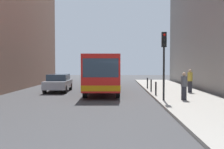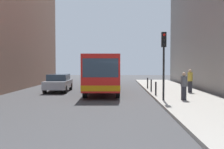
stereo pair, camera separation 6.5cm
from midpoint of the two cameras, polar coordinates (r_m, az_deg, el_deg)
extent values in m
plane|color=#424244|center=(18.77, -1.12, -4.99)|extent=(80.00, 80.00, 0.00)
cube|color=#ADA89E|center=(19.30, 15.17, -4.65)|extent=(4.40, 40.00, 0.15)
cube|color=red|center=(22.92, -1.77, 0.70)|extent=(2.80, 11.06, 2.50)
cube|color=orange|center=(22.97, -1.77, -1.67)|extent=(2.82, 11.08, 0.36)
cube|color=#2D3D4C|center=(17.44, -2.29, 1.38)|extent=(2.26, 0.12, 1.20)
cube|color=#2D3D4C|center=(23.41, -1.74, 1.58)|extent=(2.77, 9.47, 1.00)
cylinder|color=black|center=(19.10, 1.29, -3.36)|extent=(0.31, 1.01, 1.00)
cylinder|color=black|center=(19.18, -5.48, -3.35)|extent=(0.31, 1.01, 1.00)
cylinder|color=black|center=(26.87, 0.88, -1.75)|extent=(0.31, 1.01, 1.00)
cylinder|color=black|center=(26.93, -3.94, -1.75)|extent=(0.31, 1.01, 1.00)
cube|color=#A5A8AD|center=(23.81, -10.88, -1.96)|extent=(1.94, 4.46, 0.64)
cube|color=#2D3D4C|center=(23.92, -10.83, -0.55)|extent=(1.68, 2.51, 0.52)
cylinder|color=black|center=(22.22, -9.50, -3.07)|extent=(0.24, 0.65, 0.64)
cylinder|color=black|center=(22.54, -13.63, -3.03)|extent=(0.24, 0.65, 0.64)
cylinder|color=black|center=(25.18, -8.42, -2.45)|extent=(0.24, 0.65, 0.64)
cylinder|color=black|center=(25.46, -12.08, -2.43)|extent=(0.24, 0.65, 0.64)
cube|color=#A5A8AD|center=(34.92, -0.71, -0.62)|extent=(2.12, 4.52, 0.64)
cube|color=#2D3D4C|center=(35.04, -0.72, 0.34)|extent=(1.78, 2.57, 0.52)
cylinder|color=black|center=(33.48, 0.79, -1.28)|extent=(0.27, 0.65, 0.64)
cylinder|color=black|center=(33.42, -2.02, -1.29)|extent=(0.27, 0.65, 0.64)
cylinder|color=black|center=(36.47, 0.49, -1.00)|extent=(0.27, 0.65, 0.64)
cylinder|color=black|center=(36.41, -2.09, -1.01)|extent=(0.27, 0.65, 0.64)
cylinder|color=black|center=(16.92, 10.68, 0.13)|extent=(0.12, 0.12, 3.20)
cube|color=black|center=(16.97, 10.73, 7.07)|extent=(0.28, 0.24, 0.90)
sphere|color=red|center=(16.87, 10.81, 8.05)|extent=(0.16, 0.16, 0.16)
sphere|color=black|center=(16.84, 10.80, 7.10)|extent=(0.16, 0.16, 0.16)
sphere|color=black|center=(16.82, 10.79, 6.15)|extent=(0.16, 0.16, 0.16)
cylinder|color=black|center=(19.64, 9.10, -2.86)|extent=(0.11, 0.11, 0.95)
cylinder|color=black|center=(22.38, 8.15, -2.25)|extent=(0.11, 0.11, 0.95)
cylinder|color=black|center=(25.12, 7.41, -1.76)|extent=(0.11, 0.11, 0.95)
cylinder|color=#26262D|center=(17.43, 14.66, -3.76)|extent=(0.32, 0.32, 0.82)
cylinder|color=#4C4C51|center=(17.37, 14.68, -1.37)|extent=(0.38, 0.38, 0.63)
sphere|color=tan|center=(17.35, 14.69, 0.05)|extent=(0.23, 0.23, 0.23)
cylinder|color=#26262D|center=(22.10, 15.84, -2.46)|extent=(0.32, 0.32, 0.88)
cylinder|color=gold|center=(22.05, 15.86, -0.44)|extent=(0.38, 0.38, 0.68)
sphere|color=tan|center=(22.03, 15.87, 0.75)|extent=(0.24, 0.24, 0.24)
camera|label=1|loc=(0.03, -89.91, 0.00)|focal=44.44mm
camera|label=2|loc=(0.03, 90.09, 0.00)|focal=44.44mm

